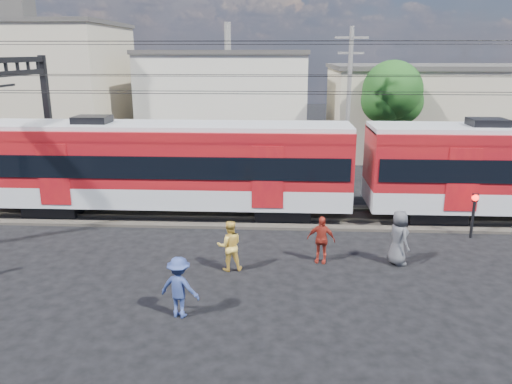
{
  "coord_description": "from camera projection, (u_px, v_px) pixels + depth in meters",
  "views": [
    {
      "loc": [
        2.36,
        -13.25,
        7.11
      ],
      "look_at": [
        1.38,
        5.0,
        2.0
      ],
      "focal_mm": 35.0,
      "sensor_mm": 36.0,
      "label": 1
    }
  ],
  "objects": [
    {
      "name": "building_west",
      "position": [
        26.0,
        87.0,
        37.48
      ],
      "size": [
        14.28,
        10.2,
        9.3
      ],
      "color": "tan",
      "rests_on": "ground"
    },
    {
      "name": "rail_near",
      "position": [
        227.0,
        218.0,
        21.7
      ],
      "size": [
        70.0,
        0.12,
        0.12
      ],
      "primitive_type": "cube",
      "color": "#59544C",
      "rests_on": "track_bed"
    },
    {
      "name": "tree_near",
      "position": [
        395.0,
        94.0,
        30.45
      ],
      "size": [
        3.82,
        3.64,
        6.72
      ],
      "color": "#382619",
      "rests_on": "ground"
    },
    {
      "name": "catenary",
      "position": [
        28.0,
        100.0,
        21.53
      ],
      "size": [
        70.0,
        9.3,
        7.52
      ],
      "color": "black",
      "rests_on": "ground"
    },
    {
      "name": "utility_pole_mid",
      "position": [
        349.0,
        101.0,
        27.67
      ],
      "size": [
        1.8,
        0.24,
        8.5
      ],
      "color": "slate",
      "rests_on": "ground"
    },
    {
      "name": "ground",
      "position": [
        201.0,
        301.0,
        14.78
      ],
      "size": [
        120.0,
        120.0,
        0.0
      ],
      "primitive_type": "plane",
      "color": "black",
      "rests_on": "ground"
    },
    {
      "name": "pedestrian_b",
      "position": [
        230.0,
        246.0,
        16.72
      ],
      "size": [
        0.96,
        0.81,
        1.75
      ],
      "primitive_type": "imported",
      "rotation": [
        0.0,
        0.0,
        3.34
      ],
      "color": "gold",
      "rests_on": "ground"
    },
    {
      "name": "building_midwest",
      "position": [
        228.0,
        98.0,
        39.86
      ],
      "size": [
        12.24,
        12.24,
        7.3
      ],
      "color": "beige",
      "rests_on": "ground"
    },
    {
      "name": "building_mideast",
      "position": [
        443.0,
        109.0,
        36.29
      ],
      "size": [
        16.32,
        10.2,
        6.3
      ],
      "color": "tan",
      "rests_on": "ground"
    },
    {
      "name": "commuter_train",
      "position": [
        172.0,
        164.0,
        21.95
      ],
      "size": [
        50.3,
        3.08,
        4.17
      ],
      "color": "black",
      "rests_on": "ground"
    },
    {
      "name": "rail_far",
      "position": [
        231.0,
        208.0,
        23.14
      ],
      "size": [
        70.0,
        0.12,
        0.12
      ],
      "primitive_type": "cube",
      "color": "#59544C",
      "rests_on": "track_bed"
    },
    {
      "name": "pedestrian_c",
      "position": [
        179.0,
        287.0,
        13.74
      ],
      "size": [
        1.27,
        0.93,
        1.76
      ],
      "primitive_type": "imported",
      "rotation": [
        0.0,
        0.0,
        2.87
      ],
      "color": "navy",
      "rests_on": "ground"
    },
    {
      "name": "pedestrian_e",
      "position": [
        399.0,
        238.0,
        17.17
      ],
      "size": [
        0.92,
        1.11,
        1.93
      ],
      "primitive_type": "imported",
      "rotation": [
        0.0,
        0.0,
        1.95
      ],
      "color": "#444448",
      "rests_on": "ground"
    },
    {
      "name": "crossing_signal",
      "position": [
        474.0,
        207.0,
        19.54
      ],
      "size": [
        0.27,
        0.27,
        1.83
      ],
      "color": "black",
      "rests_on": "ground"
    },
    {
      "name": "track_bed",
      "position": [
        229.0,
        215.0,
        22.46
      ],
      "size": [
        70.0,
        3.4,
        0.12
      ],
      "primitive_type": "cube",
      "color": "#2D2823",
      "rests_on": "ground"
    },
    {
      "name": "pedestrian_d",
      "position": [
        321.0,
        240.0,
        17.36
      ],
      "size": [
        1.05,
        0.64,
        1.68
      ],
      "primitive_type": "imported",
      "rotation": [
        0.0,
        0.0,
        -0.25
      ],
      "color": "maroon",
      "rests_on": "ground"
    }
  ]
}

